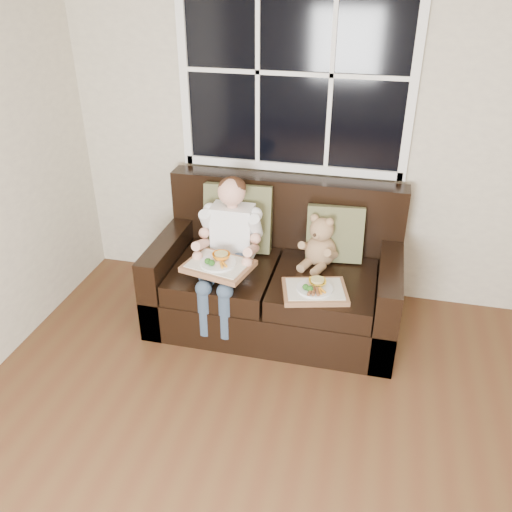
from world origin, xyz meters
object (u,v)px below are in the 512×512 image
(child, at_px, (229,239))
(tray_left, at_px, (219,264))
(loveseat, at_px, (277,279))
(teddy_bear, at_px, (321,245))
(tray_right, at_px, (315,290))

(child, bearing_deg, tray_left, -93.48)
(loveseat, distance_m, teddy_bear, 0.42)
(child, bearing_deg, loveseat, 21.41)
(tray_right, bearing_deg, loveseat, 118.14)
(tray_left, relative_size, tray_right, 1.03)
(tray_left, bearing_deg, loveseat, 58.30)
(tray_left, xyz_separation_m, tray_right, (0.64, -0.01, -0.10))
(child, relative_size, teddy_bear, 2.45)
(child, height_order, teddy_bear, child)
(tray_left, bearing_deg, tray_right, 12.20)
(child, relative_size, tray_right, 2.00)
(teddy_bear, bearing_deg, tray_left, -128.80)
(child, height_order, tray_left, child)
(tray_right, bearing_deg, teddy_bear, 78.34)
(tray_left, bearing_deg, teddy_bear, 44.16)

